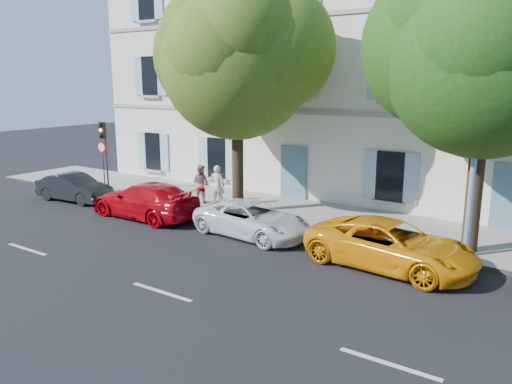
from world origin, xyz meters
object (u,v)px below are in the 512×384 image
Objects in this scene: road_sign at (103,155)px; street_lamp at (480,88)px; car_red_coupe at (145,200)px; pedestrian_b at (201,184)px; pedestrian_a at (217,185)px; car_dark_sedan at (74,188)px; tree_right at (487,57)px; tree_left at (237,64)px; car_white_coupe at (253,219)px; traffic_light at (104,141)px; car_yellow_supercar at (391,245)px.

road_sign is 16.84m from street_lamp.
car_red_coupe is 2.81m from pedestrian_b.
street_lamp is 10.99m from pedestrian_a.
car_dark_sedan is 0.41× the size of tree_right.
tree_right is (8.78, 0.12, 0.02)m from tree_left.
traffic_light is at bearing 85.68° from car_white_coupe.
car_white_coupe is 0.88× the size of car_yellow_supercar.
traffic_light is (-9.63, 1.64, 1.93)m from car_white_coupe.
street_lamp is at bearing 99.58° from car_red_coupe.
car_dark_sedan is 17.05m from street_lamp.
street_lamp reaches higher than car_yellow_supercar.
tree_left is 1.03× the size of street_lamp.
tree_right is 11.28m from pedestrian_a.
street_lamp is (16.38, 1.51, 4.51)m from car_dark_sedan.
car_dark_sedan is 1.58× the size of road_sign.
road_sign is at bearing 2.93° from pedestrian_b.
car_dark_sedan reaches higher than car_white_coupe.
car_dark_sedan is 6.74m from pedestrian_a.
car_red_coupe reaches higher than car_white_coupe.
car_dark_sedan is 0.76× the size of car_yellow_supercar.
traffic_light is 1.39× the size of road_sign.
street_lamp is at bearing -73.13° from car_white_coupe.
tree_left is at bearing 165.25° from pedestrian_b.
car_white_coupe is 0.48× the size of tree_left.
tree_left is at bearing 175.90° from street_lamp.
tree_left reaches higher than pedestrian_a.
car_dark_sedan is 4.76m from car_red_coupe.
tree_right reaches higher than road_sign.
road_sign is 0.27× the size of street_lamp.
pedestrian_a reaches higher than car_yellow_supercar.
tree_left reaches higher than road_sign.
tree_right is at bearing 173.69° from pedestrian_b.
car_dark_sedan is at bearing 0.60° from pedestrian_a.
road_sign reaches higher than pedestrian_b.
road_sign is at bearing 87.76° from car_yellow_supercar.
tree_right is at bearing -87.21° from car_dark_sedan.
traffic_light reaches higher than pedestrian_a.
pedestrian_b is (-11.06, 0.28, -5.01)m from tree_right.
traffic_light reaches higher than car_yellow_supercar.
pedestrian_a is (6.24, 2.51, 0.39)m from car_dark_sedan.
car_yellow_supercar is 5.04m from street_lamp.
car_white_coupe is (9.66, 0.15, -0.01)m from car_dark_sedan.
car_dark_sedan is 2.18× the size of pedestrian_a.
traffic_light is 0.70m from road_sign.
street_lamp is at bearing -4.10° from tree_left.
tree_left is 8.75m from road_sign.
tree_right is at bearing 1.66° from traffic_light.
traffic_light is 6.44m from pedestrian_a.
road_sign is at bearing -0.61° from car_dark_sedan.
street_lamp is at bearing -40.88° from car_yellow_supercar.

